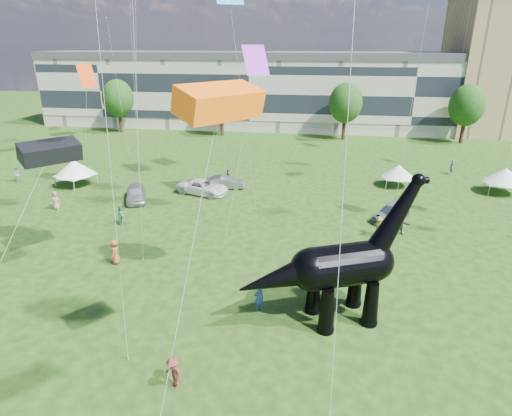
# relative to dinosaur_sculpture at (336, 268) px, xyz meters

# --- Properties ---
(ground) EXTENTS (220.00, 220.00, 0.00)m
(ground) POSITION_rel_dinosaur_sculpture_xyz_m (-5.80, -4.12, -3.27)
(ground) COLOR #16330C
(ground) RESTS_ON ground
(terrace_row) EXTENTS (78.00, 11.00, 12.00)m
(terrace_row) POSITION_rel_dinosaur_sculpture_xyz_m (-13.80, 57.88, 2.73)
(terrace_row) COLOR beige
(terrace_row) RESTS_ON ground
(tree_far_left) EXTENTS (5.20, 5.20, 9.44)m
(tree_far_left) POSITION_rel_dinosaur_sculpture_xyz_m (-35.80, 48.88, 3.02)
(tree_far_left) COLOR #382314
(tree_far_left) RESTS_ON ground
(tree_mid_left) EXTENTS (5.20, 5.20, 9.44)m
(tree_mid_left) POSITION_rel_dinosaur_sculpture_xyz_m (-17.80, 48.88, 3.02)
(tree_mid_left) COLOR #382314
(tree_mid_left) RESTS_ON ground
(tree_mid_right) EXTENTS (5.20, 5.20, 9.44)m
(tree_mid_right) POSITION_rel_dinosaur_sculpture_xyz_m (2.20, 48.88, 3.02)
(tree_mid_right) COLOR #382314
(tree_mid_right) RESTS_ON ground
(tree_far_right) EXTENTS (5.20, 5.20, 9.44)m
(tree_far_right) POSITION_rel_dinosaur_sculpture_xyz_m (20.20, 48.88, 3.02)
(tree_far_right) COLOR #382314
(tree_far_right) RESTS_ON ground
(dinosaur_sculpture) EXTENTS (10.28, 5.61, 8.65)m
(dinosaur_sculpture) POSITION_rel_dinosaur_sculpture_xyz_m (0.00, 0.00, 0.00)
(dinosaur_sculpture) COLOR black
(dinosaur_sculpture) RESTS_ON ground
(car_silver) EXTENTS (3.43, 4.90, 1.55)m
(car_silver) POSITION_rel_dinosaur_sculpture_xyz_m (-19.10, 16.72, -2.49)
(car_silver) COLOR silver
(car_silver) RESTS_ON ground
(car_grey) EXTENTS (4.42, 2.34, 1.39)m
(car_grey) POSITION_rel_dinosaur_sculpture_xyz_m (-11.21, 21.68, -2.57)
(car_grey) COLOR slate
(car_grey) RESTS_ON ground
(car_white) EXTENTS (5.81, 3.86, 1.48)m
(car_white) POSITION_rel_dinosaur_sculpture_xyz_m (-13.03, 19.68, -2.53)
(car_white) COLOR white
(car_white) RESTS_ON ground
(car_dark) EXTENTS (4.12, 4.90, 1.34)m
(car_dark) POSITION_rel_dinosaur_sculpture_xyz_m (5.32, 15.59, -2.60)
(car_dark) COLOR #595960
(car_dark) RESTS_ON ground
(gazebo_near) EXTENTS (3.58, 3.58, 2.41)m
(gazebo_near) POSITION_rel_dinosaur_sculpture_xyz_m (7.22, 25.41, -1.58)
(gazebo_near) COLOR silver
(gazebo_near) RESTS_ON ground
(gazebo_far) EXTENTS (4.58, 4.58, 2.74)m
(gazebo_far) POSITION_rel_dinosaur_sculpture_xyz_m (17.68, 24.67, -1.34)
(gazebo_far) COLOR white
(gazebo_far) RESTS_ON ground
(gazebo_left) EXTENTS (5.35, 5.35, 2.90)m
(gazebo_left) POSITION_rel_dinosaur_sculpture_xyz_m (-27.52, 20.21, -1.23)
(gazebo_left) COLOR white
(gazebo_left) RESTS_ON ground
(visitors) EXTENTS (50.04, 38.35, 1.85)m
(visitors) POSITION_rel_dinosaur_sculpture_xyz_m (-9.89, 11.39, -2.42)
(visitors) COLOR #284B95
(visitors) RESTS_ON ground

